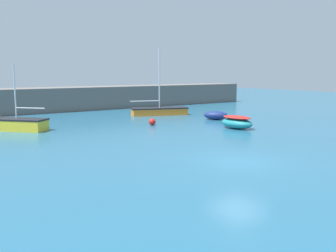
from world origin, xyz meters
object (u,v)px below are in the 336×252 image
Objects in this scene: fishing_dinghy_green at (216,115)px; rowboat_with_red_cover at (237,122)px; sailboat_tall_mast at (159,111)px; sailboat_twin_hulled at (17,124)px; mooring_buoy_red at (152,122)px.

rowboat_with_red_cover is (-2.21, -4.78, 0.10)m from fishing_dinghy_green.
sailboat_twin_hulled is at bearing -151.96° from sailboat_tall_mast.
sailboat_tall_mast is 6.27m from fishing_dinghy_green.
sailboat_twin_hulled is 1.68× the size of rowboat_with_red_cover.
sailboat_tall_mast reaches higher than sailboat_twin_hulled.
mooring_buoy_red is (-4.25, 5.12, -0.22)m from rowboat_with_red_cover.
sailboat_twin_hulled is 1.99× the size of fishing_dinghy_green.
sailboat_twin_hulled is (-13.87, -2.23, 0.04)m from sailboat_tall_mast.
sailboat_twin_hulled is 8.88× the size of mooring_buoy_red.
sailboat_twin_hulled reaches higher than rowboat_with_red_cover.
sailboat_tall_mast is at bearing 161.97° from fishing_dinghy_green.
rowboat_with_red_cover is at bearing -71.68° from sailboat_tall_mast.
sailboat_tall_mast reaches higher than rowboat_with_red_cover.
fishing_dinghy_green is 6.47m from mooring_buoy_red.
fishing_dinghy_green is 5.26m from rowboat_with_red_cover.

